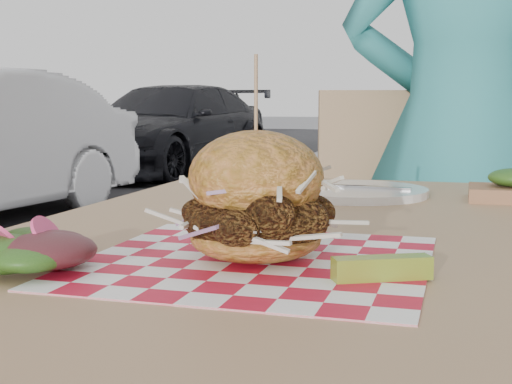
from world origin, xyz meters
TOP-DOWN VIEW (x-y plane):
  - diner at (0.05, 1.24)m, footprint 0.62×0.41m
  - car_dark at (-3.60, 7.93)m, footprint 1.97×4.04m
  - patio_table at (-0.13, 0.30)m, footprint 0.80×1.20m
  - patio_chair at (-0.15, 1.29)m, footprint 0.52×0.53m
  - paper_liner at (-0.15, 0.07)m, footprint 0.36×0.36m
  - sandwich at (-0.15, 0.07)m, footprint 0.19×0.19m
  - pickle_spear at (-0.01, 0.02)m, footprint 0.09×0.06m
  - side_salad at (-0.36, -0.04)m, footprint 0.14×0.14m
  - place_setting at (-0.13, 0.63)m, footprint 0.27×0.27m

SIDE VIEW (x-z plane):
  - patio_chair at x=-0.15m, z-range 0.08..1.03m
  - car_dark at x=-3.60m, z-range 0.00..1.13m
  - patio_table at x=-0.13m, z-range 0.30..1.05m
  - paper_liner at x=-0.15m, z-range 0.75..0.75m
  - place_setting at x=-0.13m, z-range 0.75..0.77m
  - pickle_spear at x=-0.01m, z-range 0.75..0.77m
  - side_salad at x=-0.36m, z-range 0.74..0.79m
  - sandwich at x=-0.15m, z-range 0.70..0.92m
  - diner at x=0.05m, z-range 0.00..1.69m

